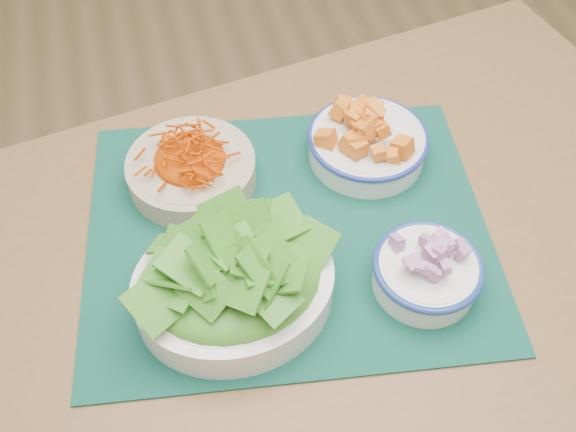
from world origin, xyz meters
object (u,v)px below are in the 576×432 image
at_px(onion_bowl, 427,269).
at_px(lettuce_bowl, 233,279).
at_px(placemat, 288,230).
at_px(carrot_bowl, 191,164).
at_px(squash_bowl, 368,136).
at_px(table, 349,274).

bearing_deg(onion_bowl, lettuce_bowl, 170.69).
relative_size(lettuce_bowl, onion_bowl, 1.75).
distance_m(placemat, lettuce_bowl, 0.15).
height_order(lettuce_bowl, onion_bowl, lettuce_bowl).
height_order(carrot_bowl, squash_bowl, squash_bowl).
height_order(placemat, onion_bowl, onion_bowl).
xyz_separation_m(table, lettuce_bowl, (-0.19, -0.06, 0.16)).
relative_size(squash_bowl, lettuce_bowl, 0.79).
bearing_deg(lettuce_bowl, placemat, 42.24).
bearing_deg(squash_bowl, lettuce_bowl, -141.20).
xyz_separation_m(carrot_bowl, onion_bowl, (0.27, -0.27, -0.00)).
xyz_separation_m(table, squash_bowl, (0.07, 0.14, 0.15)).
xyz_separation_m(placemat, lettuce_bowl, (-0.10, -0.10, 0.06)).
distance_m(carrot_bowl, onion_bowl, 0.38).
height_order(table, lettuce_bowl, lettuce_bowl).
distance_m(table, onion_bowl, 0.19).
bearing_deg(squash_bowl, placemat, -145.40).
bearing_deg(table, lettuce_bowl, -170.50).
relative_size(carrot_bowl, onion_bowl, 1.37).
xyz_separation_m(table, placemat, (-0.09, 0.03, 0.10)).
distance_m(carrot_bowl, lettuce_bowl, 0.23).
bearing_deg(placemat, table, -11.69).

